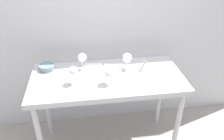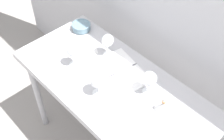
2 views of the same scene
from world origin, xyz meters
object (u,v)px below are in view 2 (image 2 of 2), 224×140
Objects in this scene: wine_glass_far_right at (149,79)px; wine_glass_near_center at (98,82)px; open_notebook at (121,71)px; tasting_bowl at (81,26)px; wine_glass_far_left at (108,41)px; decanter_funnel at (163,107)px; wine_glass_near_left at (73,51)px; tasting_sheet_upper at (80,49)px.

wine_glass_near_center is (-0.20, -0.23, -0.00)m from wine_glass_far_right.
wine_glass_near_center is 0.26m from open_notebook.
wine_glass_far_left is at bearing -6.67° from tasting_bowl.
tasting_bowl is at bearing -179.50° from open_notebook.
wine_glass_far_left is 0.59m from decanter_funnel.
wine_glass_near_left reaches higher than decanter_funnel.
tasting_sheet_upper is at bearing -147.98° from wine_glass_far_left.
tasting_sheet_upper is 1.79× the size of decanter_funnel.
wine_glass_near_left reaches higher than tasting_bowl.
wine_glass_far_right is 0.26m from open_notebook.
tasting_sheet_upper is at bearing -174.27° from wine_glass_far_right.
wine_glass_near_center reaches higher than decanter_funnel.
wine_glass_far_left reaches higher than tasting_sheet_upper.
wine_glass_far_right is at bearing 49.65° from wine_glass_near_center.
wine_glass_near_left is 1.28× the size of decanter_funnel.
wine_glass_far_right reaches higher than tasting_sheet_upper.
wine_glass_far_right is at bearing 37.81° from tasting_sheet_upper.
decanter_funnel is (0.16, -0.05, -0.07)m from wine_glass_far_right.
wine_glass_far_left is (-0.42, 0.05, 0.01)m from wine_glass_far_right.
wine_glass_far_right is 0.18m from decanter_funnel.
wine_glass_far_right is at bearing 11.53° from open_notebook.
wine_glass_far_left is 0.24m from tasting_sheet_upper.
wine_glass_near_left is 0.25m from wine_glass_far_left.
wine_glass_far_left is 0.41× the size of open_notebook.
open_notebook is (-0.24, -0.00, -0.11)m from wine_glass_far_right.
wine_glass_near_center is at bearing -29.75° from tasting_bowl.
wine_glass_near_center is at bearing -9.24° from wine_glass_near_left.
wine_glass_near_center reaches higher than tasting_sheet_upper.
wine_glass_far_right is 1.04× the size of wine_glass_near_center.
decanter_funnel reaches higher than open_notebook.
wine_glass_near_center is 0.41m from decanter_funnel.
open_notebook is at bearing 173.52° from decanter_funnel.
tasting_sheet_upper is at bearing -160.58° from open_notebook.
wine_glass_near_center is 0.94× the size of wine_glass_far_left.
tasting_bowl is (-0.26, 0.28, -0.09)m from wine_glass_near_left.
wine_glass_far_right is 0.31m from wine_glass_near_center.
wine_glass_near_left is at bearing -159.78° from wine_glass_far_right.
wine_glass_far_left is (0.08, 0.23, 0.00)m from wine_glass_near_left.
wine_glass_far_right is 0.78m from tasting_bowl.
wine_glass_far_right reaches higher than tasting_bowl.
wine_glass_far_right is (0.50, 0.18, -0.01)m from wine_glass_near_left.
decanter_funnel is (0.36, 0.19, -0.07)m from wine_glass_near_center.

